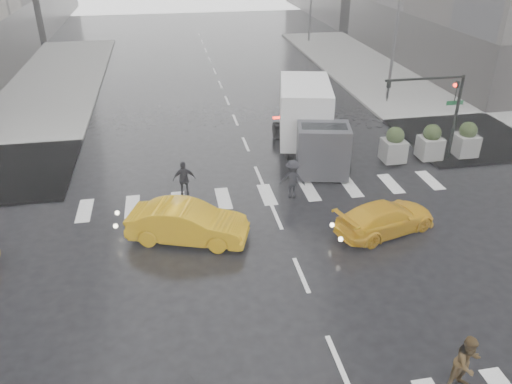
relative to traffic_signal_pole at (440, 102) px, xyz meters
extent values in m
plane|color=black|center=(-9.01, -8.01, -3.22)|extent=(120.00, 120.00, 0.00)
cube|color=gray|center=(10.49, 9.49, -3.14)|extent=(35.00, 35.00, 0.15)
cylinder|color=black|center=(0.99, -0.01, -0.97)|extent=(0.16, 0.16, 4.50)
cylinder|color=black|center=(-1.01, -0.01, 1.18)|extent=(4.00, 0.12, 0.12)
imported|color=black|center=(0.74, -0.01, 0.48)|extent=(0.16, 0.20, 1.00)
imported|color=black|center=(-2.81, -0.01, 0.68)|extent=(0.16, 0.20, 1.00)
sphere|color=#FF190C|center=(0.64, -0.01, 0.78)|extent=(0.20, 0.20, 0.20)
cube|color=#0C5725|center=(0.99, 0.29, -0.22)|extent=(0.90, 0.03, 0.22)
cylinder|color=#59595B|center=(1.99, 9.99, 1.28)|extent=(0.20, 0.20, 9.00)
cube|color=gray|center=(-2.01, 0.19, -2.52)|extent=(1.10, 1.10, 1.10)
sphere|color=#202E14|center=(-2.01, 0.19, -1.72)|extent=(0.90, 0.90, 0.90)
cube|color=gray|center=(-0.01, 0.19, -2.52)|extent=(1.10, 1.10, 1.10)
sphere|color=#202E14|center=(-0.01, 0.19, -1.72)|extent=(0.90, 0.90, 0.90)
cube|color=gray|center=(1.99, 0.19, -2.52)|extent=(1.10, 1.10, 1.10)
sphere|color=#202E14|center=(1.99, 0.19, -1.72)|extent=(0.90, 0.90, 0.90)
imported|color=#463319|center=(-6.06, -13.41, -2.36)|extent=(0.98, 0.86, 1.71)
imported|color=black|center=(-12.66, -1.44, -2.37)|extent=(1.00, 0.61, 1.70)
imported|color=black|center=(-7.95, -2.37, -2.33)|extent=(1.26, 0.87, 1.77)
imported|color=#EDAA0C|center=(-12.74, -5.05, -2.46)|extent=(4.85, 3.01, 1.51)
imported|color=#EDAA0C|center=(-5.01, -5.84, -2.60)|extent=(4.10, 2.75, 1.24)
cube|color=white|center=(-6.01, 2.87, -1.04)|extent=(2.55, 4.89, 2.87)
cube|color=#333339|center=(-6.01, -0.54, -1.89)|extent=(2.44, 1.91, 2.44)
cube|color=black|center=(-6.01, -0.54, -1.14)|extent=(2.13, 0.96, 0.96)
cylinder|color=black|center=(-7.12, -0.75, -2.74)|extent=(0.30, 0.96, 0.96)
cylinder|color=black|center=(-4.89, -0.75, -2.74)|extent=(0.30, 0.96, 0.96)
cylinder|color=black|center=(-7.12, 1.59, -2.74)|extent=(0.30, 0.96, 0.96)
cylinder|color=black|center=(-4.89, 1.59, -2.74)|extent=(0.30, 0.96, 0.96)
cylinder|color=black|center=(-7.12, 4.57, -2.74)|extent=(0.30, 0.96, 0.96)
cylinder|color=black|center=(-4.89, 4.57, -2.74)|extent=(0.30, 0.96, 0.96)
camera|label=1|loc=(-13.10, -21.51, 7.62)|focal=35.00mm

